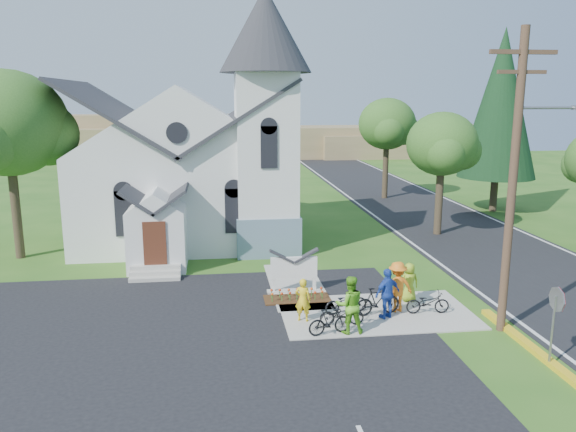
{
  "coord_description": "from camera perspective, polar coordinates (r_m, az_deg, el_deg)",
  "views": [
    {
      "loc": [
        -4.28,
        -18.42,
        7.82
      ],
      "look_at": [
        -1.21,
        5.0,
        2.82
      ],
      "focal_mm": 35.0,
      "sensor_mm": 36.0,
      "label": 1
    }
  ],
  "objects": [
    {
      "name": "stop_sign",
      "position": [
        18.25,
        25.54,
        -8.59
      ],
      "size": [
        0.11,
        0.76,
        2.48
      ],
      "color": "gray",
      "rests_on": "ground"
    },
    {
      "name": "bike_3",
      "position": [
        20.86,
        9.1,
        -8.53
      ],
      "size": [
        1.8,
        0.77,
        1.05
      ],
      "primitive_type": "imported",
      "rotation": [
        0.0,
        0.0,
        1.73
      ],
      "color": "black",
      "rests_on": "sidewalk"
    },
    {
      "name": "flower_bed",
      "position": [
        22.35,
        0.93,
        -8.43
      ],
      "size": [
        2.6,
        1.1,
        0.07
      ],
      "primitive_type": "cube",
      "color": "#3A220F",
      "rests_on": "ground"
    },
    {
      "name": "ground",
      "position": [
        20.47,
        5.27,
        -10.56
      ],
      "size": [
        120.0,
        120.0,
        0.0
      ],
      "primitive_type": "plane",
      "color": "#2C5D1A",
      "rests_on": "ground"
    },
    {
      "name": "tree_road_near",
      "position": [
        33.1,
        15.39,
        7.01
      ],
      "size": [
        4.0,
        4.0,
        7.05
      ],
      "color": "#33271B",
      "rests_on": "ground"
    },
    {
      "name": "bike_2",
      "position": [
        20.87,
        5.91,
        -8.69
      ],
      "size": [
        1.74,
        0.92,
        0.87
      ],
      "primitive_type": "imported",
      "rotation": [
        0.0,
        0.0,
        1.79
      ],
      "color": "black",
      "rests_on": "sidewalk"
    },
    {
      "name": "road",
      "position": [
        37.17,
        15.31,
        -0.6
      ],
      "size": [
        8.0,
        90.0,
        0.02
      ],
      "primitive_type": "cube",
      "color": "black",
      "rests_on": "ground"
    },
    {
      "name": "church",
      "position": [
        31.04,
        -9.73,
        7.03
      ],
      "size": [
        12.35,
        12.0,
        13.0
      ],
      "color": "silver",
      "rests_on": "ground"
    },
    {
      "name": "utility_pole",
      "position": [
        19.63,
        22.08,
        4.0
      ],
      "size": [
        3.45,
        0.28,
        10.0
      ],
      "color": "#432C21",
      "rests_on": "ground"
    },
    {
      "name": "conifer",
      "position": [
        41.21,
        20.8,
        10.6
      ],
      "size": [
        5.2,
        5.2,
        12.4
      ],
      "color": "#33271B",
      "rests_on": "ground"
    },
    {
      "name": "cyclist_1",
      "position": [
        19.08,
        6.28,
        -8.93
      ],
      "size": [
        0.98,
        0.77,
        1.98
      ],
      "primitive_type": "imported",
      "rotation": [
        0.0,
        0.0,
        3.12
      ],
      "color": "#60B421",
      "rests_on": "sidewalk"
    },
    {
      "name": "cyclist_3",
      "position": [
        21.21,
        11.05,
        -7.05
      ],
      "size": [
        1.32,
        0.88,
        1.89
      ],
      "primitive_type": "imported",
      "rotation": [
        0.0,
        0.0,
        3.3
      ],
      "color": "orange",
      "rests_on": "sidewalk"
    },
    {
      "name": "parking_lot",
      "position": [
        18.39,
        -15.69,
        -13.66
      ],
      "size": [
        20.0,
        16.0,
        0.02
      ],
      "primitive_type": "cube",
      "color": "black",
      "rests_on": "ground"
    },
    {
      "name": "cyclist_2",
      "position": [
        20.51,
        10.06,
        -7.75
      ],
      "size": [
        1.17,
        0.85,
        1.84
      ],
      "primitive_type": "imported",
      "rotation": [
        0.0,
        0.0,
        3.57
      ],
      "color": "#2347B0",
      "rests_on": "sidewalk"
    },
    {
      "name": "bike_0",
      "position": [
        19.85,
        5.48,
        -9.88
      ],
      "size": [
        1.58,
        0.64,
        0.81
      ],
      "primitive_type": "imported",
      "rotation": [
        0.0,
        0.0,
        1.51
      ],
      "color": "black",
      "rests_on": "sidewalk"
    },
    {
      "name": "church_sign",
      "position": [
        22.87,
        0.61,
        -5.32
      ],
      "size": [
        2.2,
        0.4,
        1.7
      ],
      "color": "#A09C90",
      "rests_on": "ground"
    },
    {
      "name": "bike_4",
      "position": [
        21.39,
        14.01,
        -8.52
      ],
      "size": [
        1.63,
        0.67,
        0.84
      ],
      "primitive_type": "imported",
      "rotation": [
        0.0,
        0.0,
        1.5
      ],
      "color": "black",
      "rests_on": "sidewalk"
    },
    {
      "name": "tree_road_mid",
      "position": [
        44.5,
        10.03,
        9.16
      ],
      "size": [
        4.4,
        4.4,
        7.8
      ],
      "color": "#33271B",
      "rests_on": "ground"
    },
    {
      "name": "distant_hills",
      "position": [
        75.35,
        -1.64,
        7.66
      ],
      "size": [
        61.0,
        10.0,
        5.6
      ],
      "color": "olive",
      "rests_on": "ground"
    },
    {
      "name": "bike_1",
      "position": [
        19.07,
        4.27,
        -10.63
      ],
      "size": [
        1.58,
        0.74,
        0.92
      ],
      "primitive_type": "imported",
      "rotation": [
        0.0,
        0.0,
        1.78
      ],
      "color": "black",
      "rests_on": "sidewalk"
    },
    {
      "name": "sidewalk",
      "position": [
        21.27,
        8.97,
        -9.7
      ],
      "size": [
        7.0,
        4.0,
        0.05
      ],
      "primitive_type": "cube",
      "color": "#A09C90",
      "rests_on": "ground"
    },
    {
      "name": "cyclist_0",
      "position": [
        20.01,
        1.52,
        -8.5
      ],
      "size": [
        0.66,
        0.55,
        1.56
      ],
      "primitive_type": "imported",
      "rotation": [
        0.0,
        0.0,
        2.79
      ],
      "color": "yellow",
      "rests_on": "sidewalk"
    },
    {
      "name": "cyclist_4",
      "position": [
        22.35,
        12.21,
        -6.58
      ],
      "size": [
        0.76,
        0.5,
        1.54
      ],
      "primitive_type": "imported",
      "rotation": [
        0.0,
        0.0,
        3.16
      ],
      "color": "#8DB221",
      "rests_on": "sidewalk"
    },
    {
      "name": "tree_lot_corner",
      "position": [
        30.06,
        -26.63,
        8.39
      ],
      "size": [
        5.6,
        5.6,
        9.15
      ],
      "color": "#33271B",
      "rests_on": "ground"
    }
  ]
}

